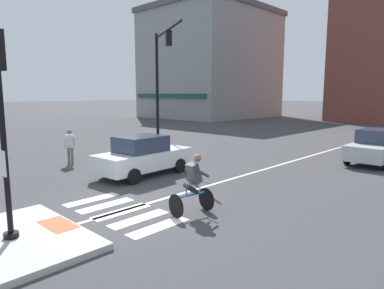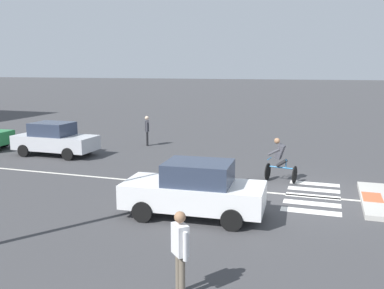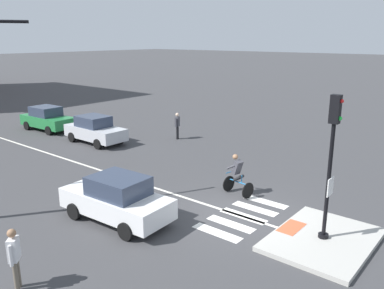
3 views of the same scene
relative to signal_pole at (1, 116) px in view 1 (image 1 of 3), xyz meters
name	(u,v)px [view 1 (image 1 of 3)]	position (x,y,z in m)	size (l,w,h in m)	color
ground_plane	(129,210)	(0.00, 3.19, -2.86)	(300.00, 300.00, 0.00)	#3D3D3F
traffic_island	(12,241)	(0.00, 0.01, -2.78)	(3.79, 2.84, 0.15)	#B2AFA8
tactile_pad_front	(58,224)	(0.00, 1.08, -2.70)	(1.10, 0.60, 0.01)	#DB5B38
signal_pole	(1,116)	(0.00, 0.00, 0.00)	(0.44, 0.38, 4.49)	black
crosswalk_stripe_a	(92,200)	(-1.62, 2.94, -2.85)	(0.44, 1.80, 0.01)	silver
crosswalk_stripe_b	(106,205)	(-0.81, 2.94, -2.85)	(0.44, 1.80, 0.01)	silver
crosswalk_stripe_c	(122,212)	(0.00, 2.94, -2.85)	(0.44, 1.80, 0.01)	silver
crosswalk_stripe_d	(139,219)	(0.81, 2.94, -2.85)	(0.44, 1.80, 0.01)	silver
crosswalk_stripe_e	(159,227)	(1.62, 2.94, -2.85)	(0.44, 1.80, 0.01)	silver
lane_centre_line	(293,161)	(-0.04, 13.19, -2.85)	(0.14, 28.00, 0.01)	silver
traffic_light_mast	(161,73)	(-7.73, 11.24, 1.72)	(4.79, 2.59, 6.98)	black
building_corner_left	(211,64)	(-25.38, 36.35, 4.78)	(14.78, 16.97, 15.24)	gray
car_silver_eastbound_far	(376,147)	(3.09, 15.45, -2.05)	(1.87, 4.12, 1.64)	silver
car_white_westbound_near	(143,156)	(-3.08, 6.17, -2.05)	(2.03, 4.19, 1.64)	white
cyclist	(193,183)	(1.58, 4.25, -1.99)	(0.83, 1.19, 1.68)	black
pedestrian_at_curb_left	(70,144)	(-7.28, 5.12, -1.88)	(0.42, 0.41, 1.67)	#6B6051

